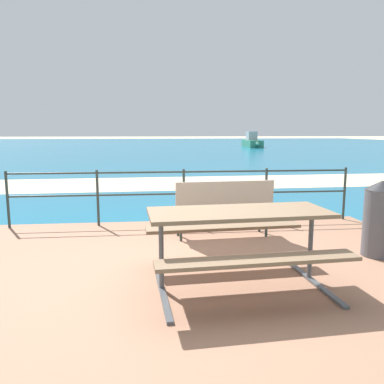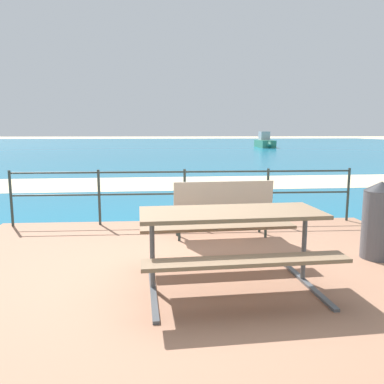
{
  "view_description": "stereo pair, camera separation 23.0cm",
  "coord_description": "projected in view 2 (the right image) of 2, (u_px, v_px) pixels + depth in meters",
  "views": [
    {
      "loc": [
        -0.57,
        -4.23,
        1.67
      ],
      "look_at": [
        0.1,
        1.97,
        0.68
      ],
      "focal_mm": 36.09,
      "sensor_mm": 36.0,
      "label": 1
    },
    {
      "loc": [
        -0.35,
        -4.25,
        1.67
      ],
      "look_at": [
        0.1,
        1.97,
        0.68
      ],
      "focal_mm": 36.09,
      "sensor_mm": 36.0,
      "label": 2
    }
  ],
  "objects": [
    {
      "name": "trash_bin",
      "position": [
        379.0,
        220.0,
        4.87
      ],
      "size": [
        0.42,
        0.42,
        0.99
      ],
      "color": "#4C4C51",
      "rests_on": "patio_paving"
    },
    {
      "name": "picnic_table",
      "position": [
        231.0,
        228.0,
        3.97
      ],
      "size": [
        1.95,
        1.6,
        0.8
      ],
      "rotation": [
        0.0,
        0.0,
        0.07
      ],
      "color": "#7A6047",
      "rests_on": "patio_paving"
    },
    {
      "name": "beach_strip",
      "position": [
        175.0,
        183.0,
        12.49
      ],
      "size": [
        54.08,
        5.13,
        0.01
      ],
      "primitive_type": "cube",
      "rotation": [
        0.0,
        0.0,
        0.03
      ],
      "color": "beige",
      "rests_on": "ground"
    },
    {
      "name": "railing_fence",
      "position": [
        185.0,
        189.0,
        6.72
      ],
      "size": [
        5.94,
        0.04,
        0.96
      ],
      "color": "#2D3833",
      "rests_on": "patio_paving"
    },
    {
      "name": "park_bench",
      "position": [
        222.0,
        203.0,
        5.79
      ],
      "size": [
        1.51,
        0.51,
        0.88
      ],
      "rotation": [
        0.0,
        0.0,
        3.21
      ],
      "color": "tan",
      "rests_on": "patio_paving"
    },
    {
      "name": "ground_plane",
      "position": [
        196.0,
        276.0,
        4.47
      ],
      "size": [
        240.0,
        240.0,
        0.0
      ],
      "primitive_type": "plane",
      "color": "beige"
    },
    {
      "name": "boat_near",
      "position": [
        265.0,
        142.0,
        40.01
      ],
      "size": [
        1.56,
        5.08,
        1.63
      ],
      "rotation": [
        0.0,
        0.0,
        4.67
      ],
      "color": "#338466",
      "rests_on": "sea_water"
    },
    {
      "name": "patio_paving",
      "position": [
        196.0,
        274.0,
        4.47
      ],
      "size": [
        6.4,
        5.2,
        0.06
      ],
      "primitive_type": "cube",
      "color": "#996B51",
      "rests_on": "ground"
    },
    {
      "name": "sea_water",
      "position": [
        167.0,
        146.0,
        43.88
      ],
      "size": [
        90.0,
        90.0,
        0.01
      ],
      "primitive_type": "cube",
      "color": "#196B8E",
      "rests_on": "ground"
    }
  ]
}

